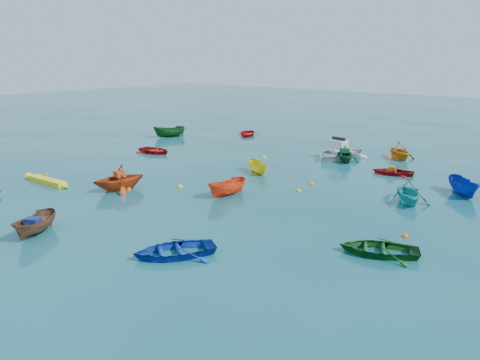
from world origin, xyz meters
The scene contains 30 objects.
ground centered at (0.00, 0.00, 0.00)m, with size 160.00×160.00×0.00m, color #0A434C.
sampan_brown_mid centered at (-2.10, -7.06, 0.00)m, with size 1.02×2.71×1.05m, color brown.
dinghy_blue_se centered at (4.48, -4.70, 0.00)m, with size 2.39×3.34×0.69m, color #0D35A3.
dinghy_orange_w centered at (-5.13, -0.22, 0.00)m, with size 2.71×3.14×1.65m, color #C14012.
sampan_yellow_mid centered at (-1.14, 8.35, 0.00)m, with size 0.97×2.56×0.99m, color yellow.
dinghy_green_e centered at (10.83, 0.73, 0.00)m, with size 2.27×3.18×0.66m, color #124F18.
dinghy_cyan_se centered at (9.27, 8.22, 0.00)m, with size 2.44×2.83×1.49m, color #1BA6A7.
dinghy_red_nw centered at (-11.92, 8.36, 0.00)m, with size 2.21×3.09×0.64m, color #AD0E0F.
sampan_orange_n centered at (0.67, 3.03, 0.00)m, with size 1.05×2.79×1.08m, color #F24416.
dinghy_green_n centered at (1.79, 15.41, 0.00)m, with size 2.24×2.60×1.37m, color #104722.
dinghy_red_ne centered at (6.18, 13.93, 0.00)m, with size 1.95×2.73×0.57m, color #AD0E10.
sampan_blue_far centered at (11.22, 11.78, 0.00)m, with size 1.10×2.91×1.13m, color #0D2AA5.
dinghy_red_far centered at (-11.29, 19.95, 0.00)m, with size 2.18×3.04×0.63m, color red.
dinghy_orange_far centered at (4.64, 19.00, 0.00)m, with size 2.45×2.84×1.49m, color orange.
sampan_green_far centered at (-16.67, 14.38, 0.00)m, with size 1.18×3.14×1.21m, color #124E17.
kayak_yellow centered at (-9.86, -2.22, 0.00)m, with size 0.61×4.09×0.42m, color yellow, non-canonical shape.
motorboat_white centered at (0.85, 16.12, 0.00)m, with size 3.43×4.79×1.59m, color silver.
tarp_blue_a centered at (-2.04, -7.20, 0.68)m, with size 0.64×0.48×0.31m, color navy.
tarp_orange_a centered at (-5.12, -0.17, 1.00)m, with size 0.70×0.53×0.34m, color #CE4315.
tarp_green_b centered at (1.73, 15.49, 0.85)m, with size 0.66×0.50×0.32m, color #134C29.
tarp_orange_b centered at (6.09, 13.90, 0.42)m, with size 0.57×0.43×0.27m, color #B77112.
buoy_or_a centered at (-11.91, -1.25, 0.00)m, with size 0.32×0.32×0.32m, color #EA4F0C.
buoy_ye_a centered at (-2.73, 2.49, 0.00)m, with size 0.36×0.36×0.36m, color yellow.
buoy_or_b centered at (11.00, 3.27, 0.00)m, with size 0.30×0.30×0.30m, color #E15D0C.
buoy_ye_b centered at (-7.04, 1.04, 0.00)m, with size 0.37×0.37×0.37m, color yellow.
buoy_or_c centered at (-4.69, 0.08, 0.00)m, with size 0.35×0.35×0.35m, color #DE5F0C.
buoy_ye_c centered at (3.42, 6.37, 0.00)m, with size 0.32×0.32×0.32m, color gold.
buoy_or_d centered at (3.20, 8.18, 0.00)m, with size 0.32×0.32×0.32m, color orange.
buoy_ye_d centered at (-3.83, 12.66, 0.00)m, with size 0.31×0.31×0.31m, color yellow.
buoy_or_e centered at (9.30, 9.29, 0.00)m, with size 0.34×0.34×0.34m, color orange.
Camera 1 is at (17.66, -16.59, 7.91)m, focal length 35.00 mm.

